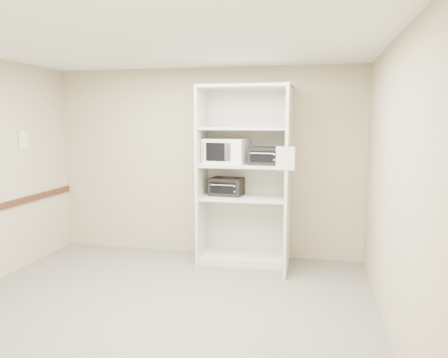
% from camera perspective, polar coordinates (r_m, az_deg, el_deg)
% --- Properties ---
extents(floor, '(4.50, 4.00, 0.01)m').
position_cam_1_polar(floor, '(4.82, -8.37, -16.29)').
color(floor, slate).
rests_on(floor, ground).
extents(ceiling, '(4.50, 4.00, 0.01)m').
position_cam_1_polar(ceiling, '(4.48, -9.07, 17.18)').
color(ceiling, white).
extents(wall_back, '(4.50, 0.02, 2.70)m').
position_cam_1_polar(wall_back, '(6.35, -2.39, 2.18)').
color(wall_back, tan).
rests_on(wall_back, ground).
extents(wall_front, '(4.50, 0.02, 2.70)m').
position_cam_1_polar(wall_front, '(2.71, -23.76, -5.78)').
color(wall_front, tan).
rests_on(wall_front, ground).
extents(wall_right, '(0.02, 4.00, 2.70)m').
position_cam_1_polar(wall_right, '(4.23, 21.16, -1.03)').
color(wall_right, tan).
rests_on(wall_right, ground).
extents(shelving_unit, '(1.24, 0.92, 2.42)m').
position_cam_1_polar(shelving_unit, '(5.96, 3.14, -0.30)').
color(shelving_unit, beige).
rests_on(shelving_unit, floor).
extents(microwave, '(0.62, 0.50, 0.34)m').
position_cam_1_polar(microwave, '(5.99, 0.29, 3.68)').
color(microwave, white).
rests_on(microwave, shelving_unit).
extents(toaster_oven_upper, '(0.44, 0.35, 0.23)m').
position_cam_1_polar(toaster_oven_upper, '(5.83, 5.43, 3.03)').
color(toaster_oven_upper, black).
rests_on(toaster_oven_upper, shelving_unit).
extents(toaster_oven_lower, '(0.47, 0.38, 0.24)m').
position_cam_1_polar(toaster_oven_lower, '(6.07, 0.36, -0.99)').
color(toaster_oven_lower, black).
rests_on(toaster_oven_lower, shelving_unit).
extents(paper_sign, '(0.22, 0.01, 0.28)m').
position_cam_1_polar(paper_sign, '(5.24, 8.00, 2.66)').
color(paper_sign, white).
rests_on(paper_sign, shelving_unit).
extents(wall_poster, '(0.01, 0.18, 0.25)m').
position_cam_1_polar(wall_poster, '(6.38, -24.73, 4.68)').
color(wall_poster, white).
rests_on(wall_poster, wall_left).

